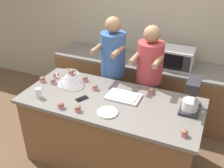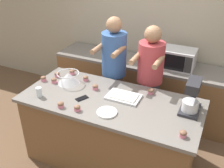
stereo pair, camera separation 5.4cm
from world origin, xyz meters
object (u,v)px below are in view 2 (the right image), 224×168
object	(u,v)px
cupcake_6	(95,87)
cupcake_7	(183,134)
cupcake_5	(57,74)
person_right	(149,83)
baking_tray	(124,96)
small_plate	(107,112)
cupcake_2	(61,105)
mixing_bowl	(68,78)
drinking_glass	(39,92)
person_left	(114,74)
stand_mixer	(192,98)
microwave_oven	(179,59)
cupcake_9	(72,72)
cell_phone	(82,98)
cupcake_1	(43,78)
cupcake_0	(151,91)
cupcake_8	(54,80)
cupcake_3	(77,108)

from	to	relation	value
cupcake_6	cupcake_7	bearing A→B (deg)	-20.44
cupcake_7	cupcake_5	bearing A→B (deg)	163.83
person_right	baking_tray	world-z (taller)	person_right
small_plate	cupcake_2	world-z (taller)	cupcake_2
mixing_bowl	drinking_glass	size ratio (longest dim) A/B	2.45
person_right	cupcake_2	xyz separation A→B (m)	(-0.68, -1.02, 0.09)
person_left	cupcake_7	xyz separation A→B (m)	(1.13, -0.95, 0.06)
stand_mixer	microwave_oven	world-z (taller)	stand_mixer
person_right	microwave_oven	bearing A→B (deg)	66.36
small_plate	cupcake_9	size ratio (longest dim) A/B	3.09
cell_phone	cupcake_6	world-z (taller)	cupcake_6
cell_phone	cupcake_1	xyz separation A→B (m)	(-0.67, 0.16, 0.03)
cupcake_7	cell_phone	bearing A→B (deg)	171.65
baking_tray	cupcake_2	xyz separation A→B (m)	(-0.54, -0.46, 0.02)
cupcake_0	cupcake_1	distance (m)	1.37
person_right	stand_mixer	bearing A→B (deg)	-39.62
drinking_glass	cupcake_9	bearing A→B (deg)	86.87
stand_mixer	drinking_glass	world-z (taller)	stand_mixer
cupcake_0	cupcake_7	bearing A→B (deg)	-50.62
cupcake_1	small_plate	bearing A→B (deg)	-15.81
cupcake_6	cupcake_8	size ratio (longest dim) A/B	1.00
cupcake_1	mixing_bowl	bearing A→B (deg)	15.43
person_right	cupcake_5	size ratio (longest dim) A/B	23.04
microwave_oven	cupcake_7	bearing A→B (deg)	-75.88
person_left	cupcake_6	xyz separation A→B (m)	(-0.01, -0.52, 0.06)
cupcake_1	cupcake_7	xyz separation A→B (m)	(1.85, -0.34, 0.00)
mixing_bowl	cupcake_7	world-z (taller)	mixing_bowl
microwave_oven	cupcake_2	bearing A→B (deg)	-120.26
cupcake_5	cell_phone	bearing A→B (deg)	-30.28
person_left	cupcake_1	world-z (taller)	person_left
cupcake_7	drinking_glass	bearing A→B (deg)	179.61
mixing_bowl	microwave_oven	size ratio (longest dim) A/B	0.62
person_left	stand_mixer	distance (m)	1.23
microwave_oven	baking_tray	bearing A→B (deg)	-108.74
cell_phone	cupcake_3	distance (m)	0.24
stand_mixer	person_left	bearing A→B (deg)	155.79
cupcake_5	microwave_oven	bearing A→B (deg)	35.88
cupcake_0	cupcake_9	size ratio (longest dim) A/B	1.00
person_left	cupcake_1	size ratio (longest dim) A/B	23.74
person_left	person_right	world-z (taller)	person_left
cupcake_2	mixing_bowl	bearing A→B (deg)	114.14
cupcake_1	cupcake_2	bearing A→B (deg)	-36.75
small_plate	cupcake_8	size ratio (longest dim) A/B	3.09
cupcake_3	cupcake_9	world-z (taller)	same
person_left	cupcake_2	xyz separation A→B (m)	(-0.17, -1.02, 0.06)
cupcake_0	cupcake_5	xyz separation A→B (m)	(-1.26, -0.10, 0.00)
cupcake_8	small_plate	bearing A→B (deg)	-19.28
stand_mixer	cupcake_2	xyz separation A→B (m)	(-1.28, -0.52, -0.13)
small_plate	cupcake_5	bearing A→B (deg)	153.93
baking_tray	cupcake_5	xyz separation A→B (m)	(-1.00, 0.12, 0.02)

